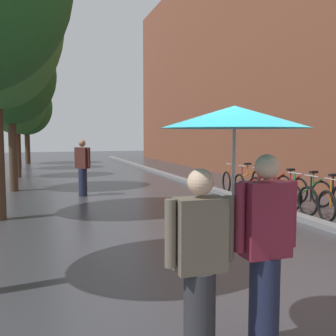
{
  "coord_description": "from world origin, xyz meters",
  "views": [
    {
      "loc": [
        -2.2,
        -3.17,
        1.88
      ],
      "look_at": [
        -0.28,
        2.61,
        1.35
      ],
      "focal_mm": 41.3,
      "sensor_mm": 36.0,
      "label": 1
    }
  ],
  "objects": [
    {
      "name": "pedestrian_walking_midground",
      "position": [
        -0.99,
        8.75,
        0.88
      ],
      "size": [
        0.44,
        0.45,
        1.72
      ],
      "color": "#1E233D",
      "rests_on": "ground"
    },
    {
      "name": "parked_bicycle_4",
      "position": [
        4.02,
        5.64,
        0.38
      ],
      "size": [
        1.1,
        0.72,
        0.96
      ],
      "color": "black",
      "rests_on": "ground"
    },
    {
      "name": "couple_under_umbrella",
      "position": [
        -0.71,
        -0.38,
        1.44
      ],
      "size": [
        1.2,
        1.2,
        2.11
      ],
      "color": "#2D2D33",
      "rests_on": "ground"
    },
    {
      "name": "parked_bicycle_7",
      "position": [
        3.97,
        7.87,
        0.38
      ],
      "size": [
        1.16,
        0.83,
        0.96
      ],
      "color": "black",
      "rests_on": "ground"
    },
    {
      "name": "kerb_strip",
      "position": [
        3.2,
        10.0,
        0.06
      ],
      "size": [
        0.3,
        36.0,
        0.12
      ],
      "primitive_type": "cube",
      "color": "slate",
      "rests_on": "ground"
    },
    {
      "name": "ground_plane",
      "position": [
        0.0,
        0.0,
        0.0
      ],
      "size": [
        80.0,
        80.0,
        0.0
      ],
      "primitive_type": "plane",
      "color": "#38383D"
    },
    {
      "name": "parked_bicycle_6",
      "position": [
        3.99,
        7.09,
        0.38
      ],
      "size": [
        1.12,
        0.76,
        0.96
      ],
      "color": "black",
      "rests_on": "ground"
    },
    {
      "name": "parked_bicycle_3",
      "position": [
        4.15,
        4.86,
        0.38
      ],
      "size": [
        1.17,
        0.84,
        0.96
      ],
      "color": "black",
      "rests_on": "ground"
    },
    {
      "name": "street_tree_4",
      "position": [
        -3.31,
        19.05,
        3.67
      ],
      "size": [
        2.83,
        2.83,
        5.32
      ],
      "color": "#473323",
      "rests_on": "ground"
    },
    {
      "name": "street_tree_5",
      "position": [
        -2.95,
        22.93,
        3.59
      ],
      "size": [
        3.18,
        3.18,
        5.36
      ],
      "color": "#473323",
      "rests_on": "ground"
    },
    {
      "name": "street_tree_3",
      "position": [
        -3.11,
        14.87,
        3.38
      ],
      "size": [
        2.6,
        2.6,
        4.9
      ],
      "color": "#473323",
      "rests_on": "ground"
    },
    {
      "name": "parked_bicycle_2",
      "position": [
        4.12,
        4.15,
        0.38
      ],
      "size": [
        1.1,
        0.73,
        0.96
      ],
      "color": "black",
      "rests_on": "ground"
    },
    {
      "name": "parked_bicycle_5",
      "position": [
        4.02,
        6.3,
        0.38
      ],
      "size": [
        1.15,
        0.82,
        0.96
      ],
      "color": "black",
      "rests_on": "ground"
    },
    {
      "name": "street_tree_2",
      "position": [
        -3.05,
        10.52,
        3.81
      ],
      "size": [
        2.9,
        2.9,
        5.45
      ],
      "color": "#473323",
      "rests_on": "ground"
    }
  ]
}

